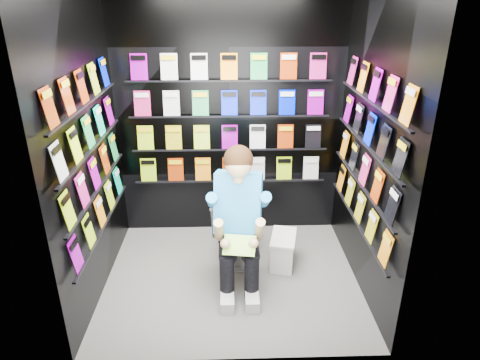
{
  "coord_description": "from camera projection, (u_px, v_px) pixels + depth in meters",
  "views": [
    {
      "loc": [
        -0.03,
        -3.41,
        2.53
      ],
      "look_at": [
        0.08,
        0.15,
        0.97
      ],
      "focal_mm": 32.0,
      "sensor_mm": 36.0,
      "label": 1
    }
  ],
  "objects": [
    {
      "name": "comics_left",
      "position": [
        91.0,
        153.0,
        3.59
      ],
      "size": [
        0.06,
        1.7,
        1.37
      ],
      "primitive_type": null,
      "color": "#C02367",
      "rests_on": "wall_left"
    },
    {
      "name": "reader",
      "position": [
        238.0,
        203.0,
        3.84
      ],
      "size": [
        0.69,
        0.9,
        1.52
      ],
      "primitive_type": null,
      "rotation": [
        0.0,
        0.0,
        -0.15
      ],
      "color": "#197DC9",
      "rests_on": "toilet"
    },
    {
      "name": "longbox_lid",
      "position": [
        284.0,
        237.0,
        4.24
      ],
      "size": [
        0.32,
        0.45,
        0.03
      ],
      "primitive_type": "cube",
      "rotation": [
        0.0,
        0.0,
        -0.21
      ],
      "color": "silver",
      "rests_on": "longbox"
    },
    {
      "name": "wall_front",
      "position": [
        232.0,
        206.0,
        2.71
      ],
      "size": [
        2.4,
        0.04,
        2.6
      ],
      "primitive_type": "cube",
      "color": "black",
      "rests_on": "floor"
    },
    {
      "name": "wall_left",
      "position": [
        88.0,
        153.0,
        3.59
      ],
      "size": [
        0.04,
        2.0,
        2.6
      ],
      "primitive_type": "cube",
      "color": "black",
      "rests_on": "floor"
    },
    {
      "name": "comics_right",
      "position": [
        367.0,
        150.0,
        3.65
      ],
      "size": [
        0.06,
        1.7,
        1.37
      ],
      "primitive_type": null,
      "color": "#C02367",
      "rests_on": "wall_right"
    },
    {
      "name": "wall_right",
      "position": [
        371.0,
        150.0,
        3.66
      ],
      "size": [
        0.04,
        2.0,
        2.6
      ],
      "primitive_type": "cube",
      "color": "black",
      "rests_on": "floor"
    },
    {
      "name": "longbox",
      "position": [
        283.0,
        251.0,
        4.31
      ],
      "size": [
        0.29,
        0.43,
        0.29
      ],
      "primitive_type": "cube",
      "rotation": [
        0.0,
        0.0,
        -0.21
      ],
      "color": "silver",
      "rests_on": "floor"
    },
    {
      "name": "toilet",
      "position": [
        237.0,
        224.0,
        4.36
      ],
      "size": [
        0.53,
        0.81,
        0.73
      ],
      "primitive_type": "imported",
      "rotation": [
        0.0,
        0.0,
        2.99
      ],
      "color": "white",
      "rests_on": "floor"
    },
    {
      "name": "comics_back",
      "position": [
        230.0,
        120.0,
        4.51
      ],
      "size": [
        2.1,
        0.06,
        1.37
      ],
      "primitive_type": null,
      "color": "#C02367",
      "rests_on": "wall_back"
    },
    {
      "name": "wall_back",
      "position": [
        230.0,
        120.0,
        4.54
      ],
      "size": [
        2.4,
        0.04,
        2.6
      ],
      "primitive_type": "cube",
      "color": "black",
      "rests_on": "floor"
    },
    {
      "name": "floor",
      "position": [
        232.0,
        278.0,
        4.14
      ],
      "size": [
        2.4,
        2.4,
        0.0
      ],
      "primitive_type": "plane",
      "color": "slate",
      "rests_on": "ground"
    },
    {
      "name": "held_comic",
      "position": [
        239.0,
        245.0,
        3.61
      ],
      "size": [
        0.29,
        0.2,
        0.12
      ],
      "primitive_type": "cube",
      "rotation": [
        -0.96,
        0.0,
        -0.15
      ],
      "color": "green",
      "rests_on": "reader"
    }
  ]
}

